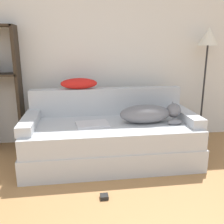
# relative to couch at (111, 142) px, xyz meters

# --- Properties ---
(wall_back) EXTENTS (7.62, 0.06, 2.70)m
(wall_back) POSITION_rel_couch_xyz_m (-0.19, 0.74, 1.13)
(wall_back) COLOR silver
(wall_back) RESTS_ON ground_plane
(couch) EXTENTS (1.90, 0.92, 0.45)m
(couch) POSITION_rel_couch_xyz_m (0.00, 0.00, 0.00)
(couch) COLOR #B2B7BC
(couch) RESTS_ON ground_plane
(couch_backrest) EXTENTS (1.86, 0.15, 0.33)m
(couch_backrest) POSITION_rel_couch_xyz_m (-0.00, 0.39, 0.39)
(couch_backrest) COLOR #B2B7BC
(couch_backrest) RESTS_ON couch
(couch_arm_left) EXTENTS (0.15, 0.73, 0.10)m
(couch_arm_left) POSITION_rel_couch_xyz_m (-0.88, -0.01, 0.28)
(couch_arm_left) COLOR #B2B7BC
(couch_arm_left) RESTS_ON couch
(couch_arm_right) EXTENTS (0.15, 0.73, 0.10)m
(couch_arm_right) POSITION_rel_couch_xyz_m (0.88, -0.01, 0.28)
(couch_arm_right) COLOR #B2B7BC
(couch_arm_right) RESTS_ON couch
(dog) EXTENTS (0.69, 0.28, 0.23)m
(dog) POSITION_rel_couch_xyz_m (0.43, -0.06, 0.34)
(dog) COLOR slate
(dog) RESTS_ON couch
(laptop) EXTENTS (0.38, 0.29, 0.02)m
(laptop) POSITION_rel_couch_xyz_m (-0.21, -0.05, 0.24)
(laptop) COLOR silver
(laptop) RESTS_ON couch
(throw_pillow) EXTENTS (0.44, 0.17, 0.13)m
(throw_pillow) POSITION_rel_couch_xyz_m (-0.34, 0.39, 0.62)
(throw_pillow) COLOR red
(throw_pillow) RESTS_ON couch_backrest
(bookshelf) EXTENTS (0.42, 0.26, 1.53)m
(bookshelf) POSITION_rel_couch_xyz_m (-1.28, 0.56, 0.64)
(bookshelf) COLOR #2D2319
(bookshelf) RESTS_ON ground_plane
(floor_lamp) EXTENTS (0.26, 0.26, 1.52)m
(floor_lamp) POSITION_rel_couch_xyz_m (1.34, 0.51, 1.02)
(floor_lamp) COLOR #232326
(floor_lamp) RESTS_ON ground_plane
(power_adapter) EXTENTS (0.07, 0.07, 0.03)m
(power_adapter) POSITION_rel_couch_xyz_m (-0.16, -0.75, -0.21)
(power_adapter) COLOR black
(power_adapter) RESTS_ON ground_plane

